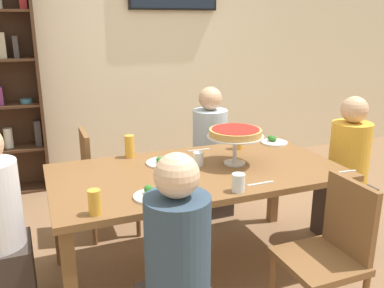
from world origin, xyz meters
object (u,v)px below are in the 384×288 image
Objects in this scene: cutlery_fork_far at (260,183)px; dining_table at (198,181)px; deep_dish_pizza_stand at (235,134)px; beer_glass_amber_spare at (130,146)px; salad_plate_far_diner at (165,161)px; diner_near_left at (178,288)px; diner_head_east at (346,180)px; diner_far_right at (210,161)px; chair_near_right at (330,250)px; water_glass_clear_near at (238,183)px; salad_plate_spare at (274,141)px; cutlery_fork_near at (199,150)px; chair_far_left at (101,177)px; cutlery_knife_near at (344,172)px; beer_glass_amber_short at (239,139)px; salad_plate_near_diner at (152,195)px; water_glass_clear_far at (198,159)px; beer_glass_amber_tall at (95,202)px.

dining_table is at bearing 124.80° from cutlery_fork_far.
deep_dish_pizza_stand is 0.44m from cutlery_fork_far.
salad_plate_far_diner is at bearing -50.33° from beer_glass_amber_spare.
diner_near_left is at bearing -147.91° from cutlery_fork_far.
diner_head_east is 1.86m from diner_near_left.
diner_far_right is 1.59m from chair_near_right.
chair_near_right reaches higher than water_glass_clear_near.
salad_plate_spare is 1.16× the size of cutlery_fork_near.
salad_plate_far_diner is 1.29× the size of cutlery_fork_far.
diner_head_east is 5.52× the size of salad_plate_spare.
chair_far_left is 4.83× the size of cutlery_knife_near.
beer_glass_amber_short is 0.83m from beer_glass_amber_spare.
diner_far_right is at bearing 78.13° from deep_dish_pizza_stand.
diner_head_east is (1.25, -0.01, -0.17)m from dining_table.
salad_plate_far_diner reaches higher than salad_plate_near_diner.
deep_dish_pizza_stand reaches higher than beer_glass_amber_short.
salad_plate_spare is at bearing 38.22° from diner_far_right.
water_glass_clear_far is (-0.43, -0.24, -0.03)m from beer_glass_amber_short.
cutlery_fork_near is at bearing 175.71° from salad_plate_spare.
cutlery_fork_near is (0.17, 0.39, 0.08)m from dining_table.
salad_plate_spare reaches higher than cutlery_fork_far.
cutlery_fork_far is (0.61, -0.79, -0.08)m from beer_glass_amber_spare.
water_glass_clear_far is (0.04, 0.08, 0.12)m from dining_table.
diner_head_east is at bearing -15.29° from beer_glass_amber_spare.
cutlery_fork_far is (-0.19, -1.16, 0.25)m from diner_far_right.
cutlery_fork_near is (0.13, 0.31, -0.04)m from water_glass_clear_far.
chair_near_right is 8.21× the size of water_glass_clear_near.
chair_far_left is 1.41m from salad_plate_spare.
beer_glass_amber_tall is at bearing 41.07° from cutlery_fork_near.
diner_far_right is at bearing 73.29° from water_glass_clear_near.
chair_near_right is at bearing -44.80° from water_glass_clear_near.
diner_near_left is at bearing 91.09° from chair_near_right.
chair_far_left is 4.18× the size of salad_plate_spare.
chair_far_left is at bearing 136.72° from deep_dish_pizza_stand.
cutlery_fork_far is (0.26, -0.36, 0.08)m from dining_table.
diner_near_left is at bearing -28.60° from diner_far_right.
dining_table is 1.64× the size of diner_near_left.
diner_near_left is 5.37× the size of salad_plate_near_diner.
deep_dish_pizza_stand is at bearing -40.79° from diner_near_left.
beer_glass_amber_tall is 1.40m from beer_glass_amber_short.
diner_head_east is 4.94× the size of salad_plate_far_diner.
salad_plate_far_diner is 1.44× the size of beer_glass_amber_spare.
cutlery_knife_near is at bearing -60.79° from beer_glass_amber_short.
salad_plate_spare is 0.74m from cutlery_knife_near.
diner_near_left is 1.32× the size of chair_far_left.
diner_head_east is at bearing -38.47° from salad_plate_spare.
deep_dish_pizza_stand is at bearing 46.72° from chair_far_left.
cutlery_fork_far is at bearing 15.55° from water_glass_clear_near.
dining_table is at bearing 30.18° from chair_near_right.
diner_head_east is at bearing 49.27° from cutlery_knife_near.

